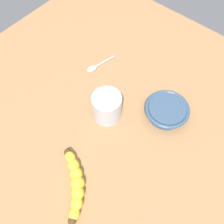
# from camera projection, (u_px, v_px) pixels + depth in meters

# --- Properties ---
(wooden_tabletop) EXTENTS (1.20, 1.20, 0.03)m
(wooden_tabletop) POSITION_uv_depth(u_px,v_px,m) (110.00, 145.00, 0.72)
(wooden_tabletop) COLOR #AF7D50
(wooden_tabletop) RESTS_ON ground
(banana) EXTENTS (0.14, 0.15, 0.04)m
(banana) POSITION_uv_depth(u_px,v_px,m) (75.00, 183.00, 0.63)
(banana) COLOR yellow
(banana) RESTS_ON wooden_tabletop
(smoothie_glass) EXTENTS (0.09, 0.09, 0.09)m
(smoothie_glass) POSITION_uv_depth(u_px,v_px,m) (107.00, 107.00, 0.72)
(smoothie_glass) COLOR silver
(smoothie_glass) RESTS_ON wooden_tabletop
(ceramic_bowl) EXTENTS (0.13, 0.13, 0.04)m
(ceramic_bowl) POSITION_uv_depth(u_px,v_px,m) (167.00, 110.00, 0.74)
(ceramic_bowl) COLOR #3D5675
(ceramic_bowl) RESTS_ON wooden_tabletop
(teaspoon) EXTENTS (0.11, 0.04, 0.01)m
(teaspoon) POSITION_uv_depth(u_px,v_px,m) (94.00, 68.00, 0.84)
(teaspoon) COLOR silver
(teaspoon) RESTS_ON wooden_tabletop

